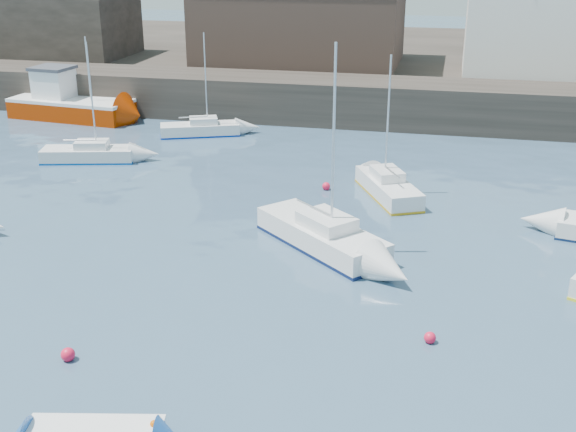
% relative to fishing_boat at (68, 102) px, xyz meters
% --- Properties ---
extents(water, '(220.00, 220.00, 0.00)m').
position_rel_fishing_boat_xyz_m(water, '(20.85, -31.53, -1.15)').
color(water, '#2D4760').
rests_on(water, ground).
extents(quay_wall, '(90.00, 5.00, 3.00)m').
position_rel_fishing_boat_xyz_m(quay_wall, '(20.85, 3.47, 0.35)').
color(quay_wall, '#28231E').
rests_on(quay_wall, ground).
extents(land_strip, '(90.00, 32.00, 2.80)m').
position_rel_fishing_boat_xyz_m(land_strip, '(20.85, 21.47, 0.25)').
color(land_strip, '#28231E').
rests_on(land_strip, ground).
extents(bldg_east_d, '(11.14, 11.14, 8.95)m').
position_rel_fishing_boat_xyz_m(bldg_east_d, '(31.85, 9.97, 6.22)').
color(bldg_east_d, white).
rests_on(bldg_east_d, land_strip).
extents(warehouse, '(16.40, 10.40, 7.60)m').
position_rel_fishing_boat_xyz_m(warehouse, '(14.85, 11.47, 5.47)').
color(warehouse, '#3D2D26').
rests_on(warehouse, land_strip).
extents(bldg_west, '(14.00, 8.00, 5.00)m').
position_rel_fishing_boat_xyz_m(bldg_west, '(-7.15, 10.47, 4.15)').
color(bldg_west, '#353028').
rests_on(bldg_west, land_strip).
extents(fishing_boat, '(9.27, 4.33, 5.94)m').
position_rel_fishing_boat_xyz_m(fishing_boat, '(0.00, 0.00, 0.00)').
color(fishing_boat, '#9C2800').
rests_on(fishing_boat, ground).
extents(sailboat_b, '(6.51, 6.14, 8.73)m').
position_rel_fishing_boat_xyz_m(sailboat_b, '(22.23, -19.03, -0.58)').
color(sailboat_b, white).
rests_on(sailboat_b, ground).
extents(sailboat_e, '(5.65, 3.00, 6.94)m').
position_rel_fishing_boat_xyz_m(sailboat_e, '(6.51, -9.64, -0.70)').
color(sailboat_e, white).
rests_on(sailboat_e, ground).
extents(sailboat_f, '(3.99, 5.68, 7.12)m').
position_rel_fishing_boat_xyz_m(sailboat_f, '(24.38, -11.89, -0.65)').
color(sailboat_f, white).
rests_on(sailboat_f, ground).
extents(sailboat_h, '(5.47, 3.51, 6.73)m').
position_rel_fishing_boat_xyz_m(sailboat_h, '(10.98, -2.52, -0.71)').
color(sailboat_h, white).
rests_on(sailboat_h, ground).
extents(buoy_near, '(0.45, 0.45, 0.45)m').
position_rel_fishing_boat_xyz_m(buoy_near, '(16.00, -29.53, -1.15)').
color(buoy_near, red).
rests_on(buoy_near, ground).
extents(buoy_mid, '(0.40, 0.40, 0.40)m').
position_rel_fishing_boat_xyz_m(buoy_mid, '(27.09, -25.94, -1.15)').
color(buoy_mid, red).
rests_on(buoy_mid, ground).
extents(buoy_far, '(0.42, 0.42, 0.42)m').
position_rel_fishing_boat_xyz_m(buoy_far, '(21.11, -11.61, -1.15)').
color(buoy_far, red).
rests_on(buoy_far, ground).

